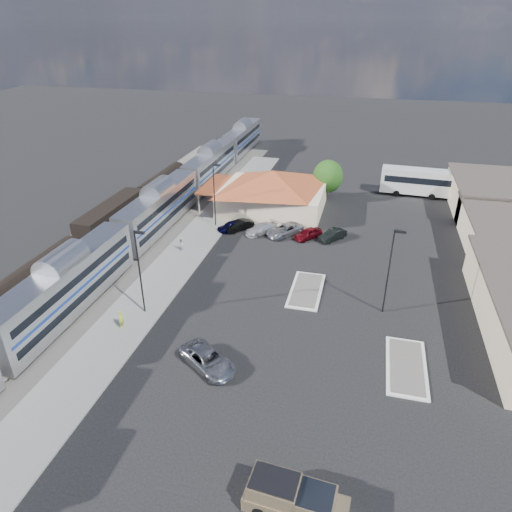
% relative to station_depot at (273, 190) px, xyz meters
% --- Properties ---
extents(ground, '(280.00, 280.00, 0.00)m').
position_rel_station_depot_xyz_m(ground, '(4.56, -24.00, -3.13)').
color(ground, black).
rests_on(ground, ground).
extents(railbed, '(16.00, 100.00, 0.12)m').
position_rel_station_depot_xyz_m(railbed, '(-16.44, -16.00, -3.07)').
color(railbed, '#4C4944').
rests_on(railbed, ground).
extents(platform, '(5.50, 92.00, 0.18)m').
position_rel_station_depot_xyz_m(platform, '(-7.44, -18.00, -3.04)').
color(platform, gray).
rests_on(platform, ground).
extents(passenger_train, '(3.00, 104.00, 5.55)m').
position_rel_station_depot_xyz_m(passenger_train, '(-13.44, -10.72, -0.26)').
color(passenger_train, silver).
rests_on(passenger_train, ground).
extents(freight_cars, '(2.80, 46.00, 4.00)m').
position_rel_station_depot_xyz_m(freight_cars, '(-19.44, -13.23, -1.21)').
color(freight_cars, black).
rests_on(freight_cars, ground).
extents(station_depot, '(18.35, 12.24, 6.20)m').
position_rel_station_depot_xyz_m(station_depot, '(0.00, 0.00, 0.00)').
color(station_depot, beige).
rests_on(station_depot, ground).
extents(traffic_island_south, '(3.30, 7.50, 0.21)m').
position_rel_station_depot_xyz_m(traffic_island_south, '(8.56, -22.00, -3.03)').
color(traffic_island_south, silver).
rests_on(traffic_island_south, ground).
extents(traffic_island_north, '(3.30, 7.50, 0.21)m').
position_rel_station_depot_xyz_m(traffic_island_north, '(18.56, -32.00, -3.03)').
color(traffic_island_north, silver).
rests_on(traffic_island_north, ground).
extents(lamp_plat_s, '(1.08, 0.25, 9.00)m').
position_rel_station_depot_xyz_m(lamp_plat_s, '(-6.34, -30.00, 2.21)').
color(lamp_plat_s, black).
rests_on(lamp_plat_s, ground).
extents(lamp_plat_n, '(1.08, 0.25, 9.00)m').
position_rel_station_depot_xyz_m(lamp_plat_n, '(-6.34, -8.00, 2.21)').
color(lamp_plat_n, black).
rests_on(lamp_plat_n, ground).
extents(lamp_lot, '(1.08, 0.25, 9.00)m').
position_rel_station_depot_xyz_m(lamp_lot, '(16.66, -24.00, 2.21)').
color(lamp_lot, black).
rests_on(lamp_lot, ground).
extents(tree_depot, '(4.71, 4.71, 6.63)m').
position_rel_station_depot_xyz_m(tree_depot, '(7.56, 6.00, 0.89)').
color(tree_depot, '#382314').
rests_on(tree_depot, ground).
extents(pickup_truck, '(6.27, 2.67, 2.12)m').
position_rel_station_depot_xyz_m(pickup_truck, '(11.65, -46.72, -2.13)').
color(pickup_truck, '#9E8661').
rests_on(pickup_truck, ground).
extents(suv, '(6.08, 5.28, 1.55)m').
position_rel_station_depot_xyz_m(suv, '(2.33, -36.03, -2.35)').
color(suv, gray).
rests_on(suv, ground).
extents(coach_bus, '(13.90, 3.70, 4.42)m').
position_rel_station_depot_xyz_m(coach_bus, '(22.72, 12.00, -0.59)').
color(coach_bus, white).
rests_on(coach_bus, ground).
extents(person_a, '(0.60, 0.75, 1.79)m').
position_rel_station_depot_xyz_m(person_a, '(-7.30, -32.95, -2.05)').
color(person_a, '#C1CA3F').
rests_on(person_a, platform).
extents(person_b, '(0.65, 0.81, 1.59)m').
position_rel_station_depot_xyz_m(person_b, '(-8.13, -16.51, -2.15)').
color(person_b, silver).
rests_on(person_b, platform).
extents(parked_car_a, '(3.75, 3.91, 1.32)m').
position_rel_station_depot_xyz_m(parked_car_a, '(-3.94, -8.82, -2.47)').
color(parked_car_a, '#0C0B3A').
rests_on(parked_car_a, ground).
extents(parked_car_b, '(3.95, 4.10, 1.39)m').
position_rel_station_depot_xyz_m(parked_car_b, '(-2.83, -8.52, -2.44)').
color(parked_car_b, black).
rests_on(parked_car_b, ground).
extents(parked_car_c, '(4.53, 4.91, 1.38)m').
position_rel_station_depot_xyz_m(parked_car_c, '(0.37, -8.82, -2.44)').
color(parked_car_c, silver).
rests_on(parked_car_c, ground).
extents(parked_car_d, '(5.18, 5.81, 1.49)m').
position_rel_station_depot_xyz_m(parked_car_d, '(3.57, -8.52, -2.38)').
color(parked_car_d, '#97999F').
rests_on(parked_car_d, ground).
extents(parked_car_e, '(3.87, 4.23, 1.40)m').
position_rel_station_depot_xyz_m(parked_car_e, '(6.77, -8.82, -2.43)').
color(parked_car_e, maroon).
rests_on(parked_car_e, ground).
extents(parked_car_f, '(3.73, 4.26, 1.39)m').
position_rel_station_depot_xyz_m(parked_car_f, '(9.97, -8.52, -2.43)').
color(parked_car_f, black).
rests_on(parked_car_f, ground).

